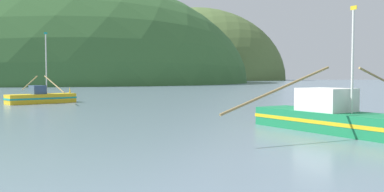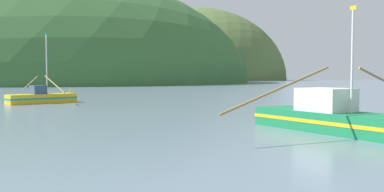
% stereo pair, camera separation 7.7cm
% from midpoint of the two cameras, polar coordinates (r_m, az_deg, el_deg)
% --- Properties ---
extents(hill_mid_left, '(114.47, 91.57, 91.55)m').
position_cam_midpoint_polar(hill_mid_left, '(258.75, 0.35, 2.27)').
color(hill_mid_left, '#516B38').
rests_on(hill_mid_left, ground).
extents(hill_far_left, '(201.90, 161.52, 95.50)m').
position_cam_midpoint_polar(hill_far_left, '(196.13, -23.03, 1.83)').
color(hill_far_left, '#386633').
rests_on(hill_far_left, ground).
extents(fishing_boat_green, '(10.53, 12.24, 6.49)m').
position_cam_midpoint_polar(fishing_boat_green, '(22.45, 20.15, -2.99)').
color(fishing_boat_green, '#197A47').
rests_on(fishing_boat_green, ground).
extents(fishing_boat_yellow, '(9.72, 7.17, 7.64)m').
position_cam_midpoint_polar(fishing_boat_yellow, '(46.20, -20.62, -0.18)').
color(fishing_boat_yellow, gold).
rests_on(fishing_boat_yellow, ground).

